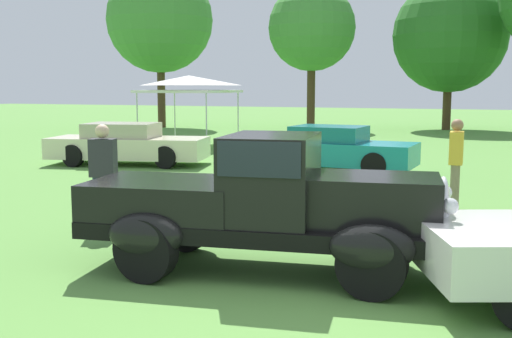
# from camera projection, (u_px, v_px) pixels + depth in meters

# --- Properties ---
(ground_plane) EXTENTS (120.00, 120.00, 0.00)m
(ground_plane) POSITION_uv_depth(u_px,v_px,m) (286.00, 289.00, 6.98)
(ground_plane) COLOR #568C3D
(feature_pickup_truck) EXTENTS (4.56, 2.30, 1.70)m
(feature_pickup_truck) POSITION_uv_depth(u_px,v_px,m) (265.00, 203.00, 7.52)
(feature_pickup_truck) COLOR black
(feature_pickup_truck) RESTS_ON ground_plane
(show_car_cream) EXTENTS (4.82, 2.66, 1.22)m
(show_car_cream) POSITION_uv_depth(u_px,v_px,m) (127.00, 144.00, 18.05)
(show_car_cream) COLOR beige
(show_car_cream) RESTS_ON ground_plane
(show_car_teal) EXTENTS (4.38, 1.96, 1.22)m
(show_car_teal) POSITION_uv_depth(u_px,v_px,m) (333.00, 149.00, 16.66)
(show_car_teal) COLOR teal
(show_car_teal) RESTS_ON ground_plane
(spectator_between_cars) EXTENTS (0.25, 0.41, 1.69)m
(spectator_between_cars) POSITION_uv_depth(u_px,v_px,m) (456.00, 161.00, 11.30)
(spectator_between_cars) COLOR #7F7056
(spectator_between_cars) RESTS_ON ground_plane
(spectator_by_row) EXTENTS (0.45, 0.34, 1.69)m
(spectator_by_row) POSITION_uv_depth(u_px,v_px,m) (103.00, 173.00, 9.74)
(spectator_by_row) COLOR #283351
(spectator_by_row) RESTS_ON ground_plane
(canopy_tent_left_field) EXTENTS (3.21, 3.21, 2.71)m
(canopy_tent_left_field) POSITION_uv_depth(u_px,v_px,m) (189.00, 83.00, 23.73)
(canopy_tent_left_field) COLOR #B7B7BC
(canopy_tent_left_field) RESTS_ON ground_plane
(treeline_far_left) EXTENTS (5.87, 5.87, 8.92)m
(treeline_far_left) POSITION_uv_depth(u_px,v_px,m) (160.00, 20.00, 34.03)
(treeline_far_left) COLOR #47331E
(treeline_far_left) RESTS_ON ground_plane
(treeline_mid_left) EXTENTS (4.65, 4.65, 7.75)m
(treeline_mid_left) POSITION_uv_depth(u_px,v_px,m) (312.00, 28.00, 32.78)
(treeline_mid_left) COLOR #47331E
(treeline_mid_left) RESTS_ON ground_plane
(treeline_center) EXTENTS (5.91, 5.91, 7.88)m
(treeline_center) POSITION_uv_depth(u_px,v_px,m) (450.00, 36.00, 32.18)
(treeline_center) COLOR #47331E
(treeline_center) RESTS_ON ground_plane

